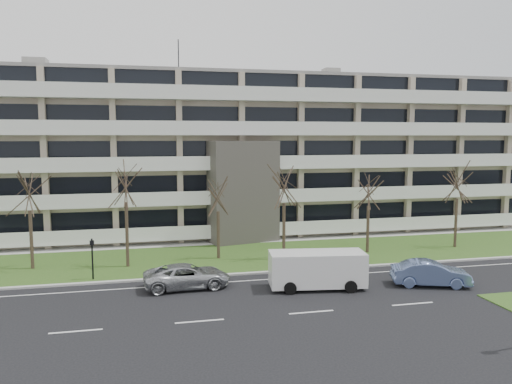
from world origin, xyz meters
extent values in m
plane|color=black|center=(0.00, 0.00, 0.00)|extent=(160.00, 160.00, 0.00)
cube|color=#2C511B|center=(0.00, 13.00, 0.03)|extent=(90.00, 10.00, 0.06)
cube|color=#B2B2AD|center=(0.00, 8.00, 0.06)|extent=(90.00, 0.35, 0.12)
cube|color=#B2B2AD|center=(0.00, 18.50, 0.04)|extent=(90.00, 2.00, 0.08)
cube|color=white|center=(0.00, 6.50, 0.01)|extent=(90.00, 0.12, 0.01)
cube|color=tan|center=(0.00, 25.50, 7.50)|extent=(60.00, 12.00, 15.00)
cube|color=gray|center=(0.00, 25.50, 15.15)|extent=(60.50, 12.50, 0.30)
cube|color=#4C4742|center=(0.00, 18.50, 4.50)|extent=(6.39, 3.69, 9.00)
cube|color=black|center=(0.00, 18.30, 2.00)|extent=(4.92, 1.19, 3.50)
cube|color=gray|center=(-18.00, 25.50, 15.90)|extent=(2.00, 2.00, 1.20)
cylinder|color=black|center=(-5.00, 25.50, 17.00)|extent=(0.10, 0.10, 3.50)
cube|color=black|center=(0.00, 19.48, 2.10)|extent=(58.00, 0.10, 1.80)
cube|color=white|center=(0.00, 18.80, 0.60)|extent=(58.00, 1.40, 0.22)
cube|color=white|center=(0.00, 18.15, 1.20)|extent=(58.00, 0.08, 1.00)
cube|color=black|center=(0.00, 19.48, 5.10)|extent=(58.00, 0.10, 1.80)
cube|color=white|center=(0.00, 18.80, 3.60)|extent=(58.00, 1.40, 0.22)
cube|color=white|center=(0.00, 18.15, 4.20)|extent=(58.00, 0.08, 1.00)
cube|color=black|center=(0.00, 19.48, 8.10)|extent=(58.00, 0.10, 1.80)
cube|color=white|center=(0.00, 18.80, 6.60)|extent=(58.00, 1.40, 0.22)
cube|color=white|center=(0.00, 18.15, 7.20)|extent=(58.00, 0.08, 1.00)
cube|color=black|center=(0.00, 19.48, 11.10)|extent=(58.00, 0.10, 1.80)
cube|color=white|center=(0.00, 18.80, 9.60)|extent=(58.00, 1.40, 0.22)
cube|color=white|center=(0.00, 18.15, 10.20)|extent=(58.00, 0.08, 1.00)
cube|color=black|center=(0.00, 19.48, 14.10)|extent=(58.00, 0.10, 1.80)
cube|color=white|center=(0.00, 18.80, 12.60)|extent=(58.00, 1.40, 0.22)
cube|color=white|center=(0.00, 18.15, 13.20)|extent=(58.00, 0.08, 1.00)
imported|color=#AFB2B6|center=(-6.11, 5.87, 0.74)|extent=(5.45, 2.70, 1.49)
imported|color=#687EB5|center=(8.92, 2.92, 0.79)|extent=(5.10, 3.12, 1.59)
cube|color=white|center=(1.74, 3.99, 1.25)|extent=(6.10, 2.96, 2.06)
cube|color=black|center=(1.74, 3.99, 1.84)|extent=(5.65, 2.74, 0.76)
cube|color=white|center=(4.48, 3.61, 1.09)|extent=(0.66, 2.09, 1.30)
cylinder|color=black|center=(-0.24, 3.17, 0.38)|extent=(0.79, 0.37, 0.76)
cylinder|color=black|center=(0.06, 5.32, 0.38)|extent=(0.79, 0.37, 0.76)
cylinder|color=black|center=(3.41, 2.66, 0.38)|extent=(0.79, 0.37, 0.76)
cylinder|color=black|center=(3.71, 4.81, 0.38)|extent=(0.79, 0.37, 0.76)
cylinder|color=black|center=(-12.01, 8.94, 1.38)|extent=(0.11, 0.11, 2.76)
cube|color=black|center=(-12.01, 8.94, 2.49)|extent=(0.29, 0.25, 0.29)
sphere|color=red|center=(-12.01, 8.94, 2.49)|extent=(0.13, 0.13, 0.13)
cylinder|color=#382B21|center=(-16.45, 12.67, 2.11)|extent=(0.24, 0.24, 4.22)
cylinder|color=#382B21|center=(-9.87, 11.78, 2.36)|extent=(0.24, 0.24, 4.72)
cylinder|color=#382B21|center=(-3.11, 12.75, 1.84)|extent=(0.24, 0.24, 3.69)
cylinder|color=#382B21|center=(1.73, 11.45, 2.18)|extent=(0.24, 0.24, 4.35)
cylinder|color=#382B21|center=(8.93, 12.04, 1.92)|extent=(0.24, 0.24, 3.85)
cylinder|color=#382B21|center=(17.06, 12.23, 2.09)|extent=(0.24, 0.24, 4.18)
camera|label=1|loc=(-8.62, -24.56, 9.38)|focal=35.00mm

